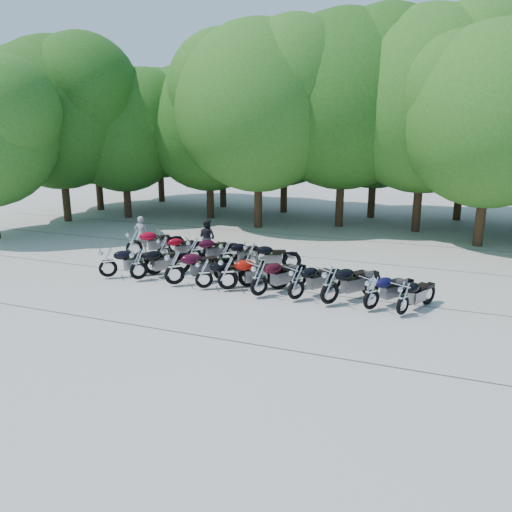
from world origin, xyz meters
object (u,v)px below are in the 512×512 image
(motorcycle_7, at_px, (330,284))
(motorcycle_12, at_px, (194,250))
(motorcycle_9, at_px, (403,297))
(motorcycle_0, at_px, (108,262))
(motorcycle_6, at_px, (296,282))
(motorcycle_1, at_px, (138,263))
(motorcycle_5, at_px, (259,278))
(motorcycle_4, at_px, (228,272))
(rider_0, at_px, (141,235))
(motorcycle_11, at_px, (164,248))
(motorcycle_10, at_px, (134,242))
(motorcycle_2, at_px, (174,267))
(motorcycle_14, at_px, (251,255))
(motorcycle_13, at_px, (226,253))
(motorcycle_8, at_px, (372,292))
(motorcycle_3, at_px, (204,273))
(rider_1, at_px, (207,238))

(motorcycle_7, bearing_deg, motorcycle_12, 12.80)
(motorcycle_9, distance_m, motorcycle_12, 8.73)
(motorcycle_0, relative_size, motorcycle_6, 0.99)
(motorcycle_1, height_order, motorcycle_5, motorcycle_5)
(motorcycle_4, distance_m, rider_0, 6.66)
(motorcycle_5, height_order, motorcycle_11, motorcycle_5)
(motorcycle_10, bearing_deg, motorcycle_9, -143.48)
(motorcycle_2, xyz_separation_m, motorcycle_12, (-0.60, 2.59, -0.07))
(motorcycle_6, relative_size, motorcycle_14, 1.05)
(motorcycle_10, xyz_separation_m, rider_0, (-0.18, 0.85, 0.13))
(motorcycle_9, relative_size, motorcycle_11, 0.99)
(motorcycle_5, distance_m, motorcycle_11, 5.89)
(motorcycle_7, distance_m, motorcycle_13, 5.47)
(motorcycle_11, bearing_deg, motorcycle_7, -155.51)
(motorcycle_10, relative_size, motorcycle_14, 1.11)
(motorcycle_12, bearing_deg, motorcycle_4, -178.83)
(motorcycle_14, bearing_deg, motorcycle_12, 71.20)
(motorcycle_2, height_order, motorcycle_14, motorcycle_2)
(motorcycle_7, bearing_deg, motorcycle_4, 33.31)
(motorcycle_5, relative_size, motorcycle_8, 1.10)
(rider_0, bearing_deg, motorcycle_3, 127.40)
(motorcycle_3, bearing_deg, motorcycle_2, 57.16)
(motorcycle_5, bearing_deg, rider_0, 3.40)
(motorcycle_2, bearing_deg, rider_0, 2.77)
(motorcycle_5, xyz_separation_m, motorcycle_6, (1.22, 0.10, -0.03))
(motorcycle_2, relative_size, motorcycle_11, 1.19)
(motorcycle_1, distance_m, motorcycle_14, 4.25)
(motorcycle_5, relative_size, motorcycle_10, 0.99)
(motorcycle_6, relative_size, motorcycle_10, 0.95)
(motorcycle_6, xyz_separation_m, rider_1, (-5.19, 4.13, 0.15))
(motorcycle_6, bearing_deg, motorcycle_10, 13.83)
(motorcycle_12, distance_m, motorcycle_13, 1.36)
(motorcycle_6, xyz_separation_m, motorcycle_8, (2.38, -0.05, -0.03))
(motorcycle_14, bearing_deg, motorcycle_4, 161.35)
(motorcycle_11, relative_size, rider_1, 1.31)
(motorcycle_3, bearing_deg, rider_0, 19.60)
(motorcycle_0, bearing_deg, motorcycle_10, -23.97)
(motorcycle_5, relative_size, motorcycle_7, 0.97)
(motorcycle_3, distance_m, motorcycle_6, 3.26)
(motorcycle_3, distance_m, motorcycle_11, 4.14)
(motorcycle_1, bearing_deg, motorcycle_10, -18.32)
(motorcycle_11, bearing_deg, motorcycle_1, 145.56)
(motorcycle_1, height_order, motorcycle_3, motorcycle_1)
(motorcycle_9, height_order, rider_1, rider_1)
(motorcycle_4, height_order, motorcycle_13, motorcycle_4)
(motorcycle_12, bearing_deg, motorcycle_2, 147.78)
(motorcycle_13, distance_m, rider_1, 2.14)
(motorcycle_13, distance_m, motorcycle_14, 1.03)
(motorcycle_12, distance_m, rider_1, 1.61)
(motorcycle_0, bearing_deg, motorcycle_5, -129.23)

